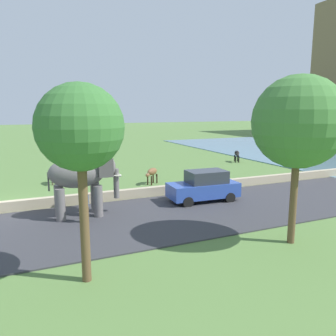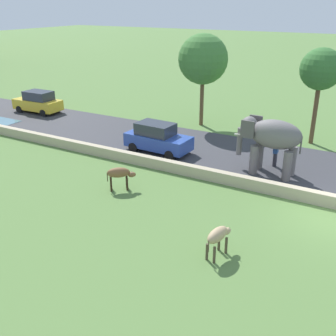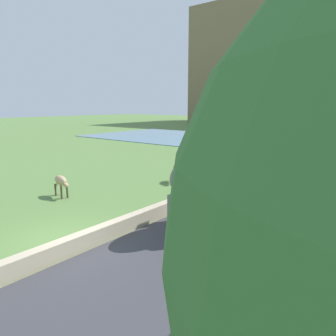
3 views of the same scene
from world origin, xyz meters
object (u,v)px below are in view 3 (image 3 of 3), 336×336
object	(u,v)px
person_beside_elephant	(226,217)
cow_black	(199,144)
cow_tan	(61,182)
cow_brown	(177,169)
elephant	(201,180)
car_blue	(269,178)

from	to	relation	value
person_beside_elephant	cow_black	size ratio (longest dim) A/B	1.18
cow_black	cow_tan	bearing A→B (deg)	-79.88
cow_brown	cow_black	distance (m)	12.86
elephant	person_beside_elephant	distance (m)	1.60
person_beside_elephant	cow_brown	xyz separation A→B (m)	(-6.52, 5.73, -0.04)
elephant	cow_tan	xyz separation A→B (m)	(-8.19, -0.64, -1.20)
person_beside_elephant	cow_brown	size ratio (longest dim) A/B	1.26
car_blue	person_beside_elephant	bearing A→B (deg)	-80.86
person_beside_elephant	cow_tan	distance (m)	9.31
car_blue	cow_brown	xyz separation A→B (m)	(-5.42, -1.13, -0.06)
elephant	cow_brown	xyz separation A→B (m)	(-5.42, 5.66, -1.20)
car_blue	cow_tan	world-z (taller)	car_blue
cow_tan	elephant	bearing A→B (deg)	4.45
car_blue	cow_black	size ratio (longest dim) A/B	2.94
elephant	cow_brown	distance (m)	7.93
car_blue	cow_tan	size ratio (longest dim) A/B	2.87
cow_brown	cow_tan	size ratio (longest dim) A/B	0.91
cow_black	car_blue	bearing A→B (deg)	-42.16
cow_tan	cow_brown	bearing A→B (deg)	66.23
car_blue	cow_tan	distance (m)	11.06
cow_tan	cow_black	xyz separation A→B (m)	(-3.16, 17.70, 0.00)
person_beside_elephant	cow_black	distance (m)	21.18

